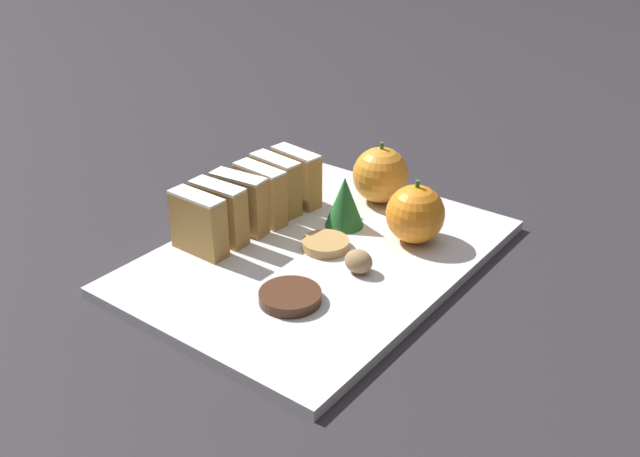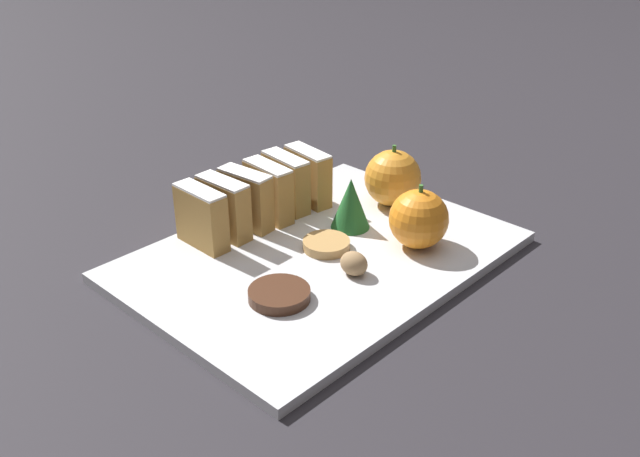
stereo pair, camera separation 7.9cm
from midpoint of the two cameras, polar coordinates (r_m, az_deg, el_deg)
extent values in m
plane|color=#28262B|center=(0.81, 2.79, -2.69)|extent=(6.00, 6.00, 0.00)
cube|color=silver|center=(0.81, 2.80, -2.32)|extent=(0.31, 0.42, 0.01)
cube|color=#B28442|center=(0.81, -6.72, 0.73)|extent=(0.07, 0.03, 0.07)
cube|color=white|center=(0.80, -6.86, 2.99)|extent=(0.07, 0.02, 0.00)
cube|color=#B28442|center=(0.83, -5.01, 1.50)|extent=(0.07, 0.03, 0.07)
cube|color=white|center=(0.82, -5.11, 3.72)|extent=(0.07, 0.03, 0.00)
cube|color=#B28442|center=(0.85, -3.31, 2.21)|extent=(0.07, 0.03, 0.07)
cube|color=white|center=(0.83, -3.37, 4.39)|extent=(0.07, 0.03, 0.00)
cube|color=#B28442|center=(0.87, -1.55, 2.83)|extent=(0.07, 0.03, 0.07)
cube|color=white|center=(0.85, -1.58, 4.98)|extent=(0.07, 0.03, 0.00)
cube|color=#B28442|center=(0.89, -0.21, 3.56)|extent=(0.07, 0.03, 0.07)
cube|color=white|center=(0.88, -0.21, 5.66)|extent=(0.07, 0.03, 0.00)
cube|color=#B28442|center=(0.91, 1.52, 4.07)|extent=(0.07, 0.03, 0.07)
cube|color=white|center=(0.90, 1.55, 6.13)|extent=(0.07, 0.03, 0.00)
sphere|color=orange|center=(0.91, 8.33, 3.97)|extent=(0.07, 0.07, 0.07)
cylinder|color=#38702D|center=(0.90, 8.50, 6.25)|extent=(0.00, 0.01, 0.01)
sphere|color=orange|center=(0.82, 10.67, 0.68)|extent=(0.07, 0.07, 0.07)
cylinder|color=#38702D|center=(0.80, 10.90, 3.04)|extent=(0.01, 0.01, 0.01)
ellipsoid|color=#9E7A51|center=(0.76, 5.71, -2.89)|extent=(0.03, 0.03, 0.03)
cylinder|color=#472819|center=(0.72, -0.13, -5.39)|extent=(0.06, 0.06, 0.01)
cylinder|color=tan|center=(0.81, 3.37, -1.38)|extent=(0.05, 0.05, 0.01)
cone|color=#23662D|center=(0.85, 5.15, 1.96)|extent=(0.05, 0.05, 0.06)
camera|label=1|loc=(0.04, -87.14, 1.52)|focal=40.00mm
camera|label=2|loc=(0.04, 92.86, -1.52)|focal=40.00mm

